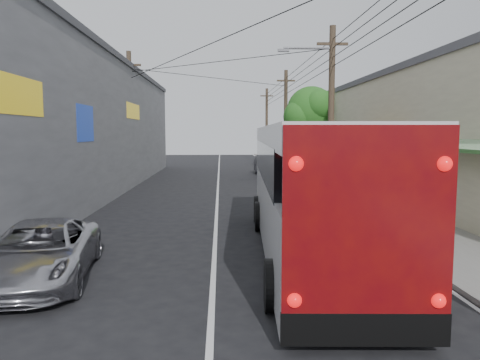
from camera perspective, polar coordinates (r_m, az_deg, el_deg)
The scene contains 13 objects.
ground at distance 8.86m, azimuth -3.49°, elevation -15.74°, with size 120.00×120.00×0.00m, color black.
sidewalk at distance 29.11m, azimuth 10.20°, elevation -0.56°, with size 3.00×80.00×0.12m, color slate.
building_right at distance 32.11m, azimuth 17.40°, elevation 5.38°, with size 7.09×40.00×6.25m.
building_left at distance 27.63m, azimuth -20.79°, elevation 6.28°, with size 7.20×36.00×7.25m.
utility_poles at distance 28.73m, azimuth 3.57°, elevation 7.56°, with size 11.80×45.28×8.00m.
street_tree at distance 34.93m, azimuth 8.78°, elevation 8.09°, with size 4.40×4.00×6.60m.
coach_bus at distance 12.64m, azimuth 8.36°, elevation -1.00°, with size 3.17×11.93×3.41m.
jeepney at distance 11.24m, azimuth -23.26°, elevation -8.08°, with size 2.13×4.62×1.29m, color silver.
parked_suv at distance 21.84m, azimuth 9.34°, elevation -0.89°, with size 2.04×5.02×1.46m, color #94929A.
parked_car_mid at distance 30.22m, azimuth 5.00°, elevation 1.19°, with size 1.94×4.82×1.64m, color #222226.
parked_car_far at distance 35.51m, azimuth 3.51°, elevation 1.81°, with size 1.63×4.68×1.54m, color #232227.
pedestrian_near at distance 21.86m, azimuth 11.47°, elevation -0.05°, with size 0.69×0.45×1.88m, color #C26799.
pedestrian_far at distance 26.18m, azimuth 14.12°, elevation 0.48°, with size 0.75×0.59×1.55m, color #8FAAD0.
Camera 1 is at (0.18, -8.24, 3.25)m, focal length 35.00 mm.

